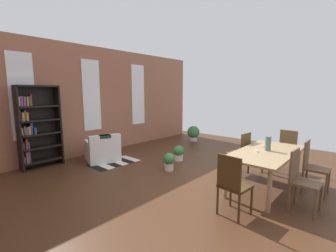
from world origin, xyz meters
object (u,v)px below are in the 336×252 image
at_px(dining_chair_near_right, 312,165).
at_px(dining_chair_near_left, 301,178).
at_px(potted_plant_corner, 193,133).
at_px(dining_chair_head_right, 286,149).
at_px(dining_chair_head_left, 233,183).
at_px(potted_plant_window, 169,161).
at_px(armchair_white, 103,151).
at_px(potted_plant_by_shelf, 179,153).
at_px(bookshelf_tall, 37,127).
at_px(dining_chair_far_right, 241,152).
at_px(vase_on_table, 268,143).
at_px(dining_table, 266,155).

relative_size(dining_chair_near_right, dining_chair_near_left, 1.00).
bearing_deg(potted_plant_corner, dining_chair_near_right, -116.97).
relative_size(dining_chair_head_right, potted_plant_corner, 1.67).
bearing_deg(dining_chair_head_left, potted_plant_window, 66.60).
bearing_deg(dining_chair_near_left, dining_chair_near_right, 0.00).
bearing_deg(dining_chair_head_left, armchair_white, 86.16).
distance_m(dining_chair_near_right, potted_plant_by_shelf, 3.08).
bearing_deg(dining_chair_head_right, potted_plant_corner, 70.69).
xyz_separation_m(bookshelf_tall, potted_plant_by_shelf, (2.72, -2.21, -0.80)).
distance_m(dining_chair_near_right, dining_chair_far_right, 1.38).
bearing_deg(armchair_white, bookshelf_tall, 152.43).
xyz_separation_m(dining_chair_near_left, potted_plant_window, (-0.03, 2.74, -0.29)).
xyz_separation_m(dining_chair_head_left, potted_plant_window, (0.88, 2.04, -0.29)).
bearing_deg(potted_plant_by_shelf, potted_plant_corner, 26.84).
bearing_deg(vase_on_table, dining_chair_near_right, -61.82).
height_order(dining_chair_far_right, potted_plant_by_shelf, dining_chair_far_right).
xyz_separation_m(vase_on_table, potted_plant_by_shelf, (0.23, 2.37, -0.66)).
xyz_separation_m(potted_plant_corner, potted_plant_window, (-3.05, -1.48, -0.08)).
height_order(dining_chair_far_right, potted_plant_window, dining_chair_far_right).
distance_m(dining_chair_near_left, bookshelf_tall, 5.66).
relative_size(dining_table, dining_chair_near_left, 2.05).
xyz_separation_m(dining_chair_head_right, potted_plant_window, (-1.81, 2.05, -0.29)).
relative_size(vase_on_table, dining_chair_far_right, 0.29).
height_order(dining_table, dining_chair_near_right, dining_chair_near_right).
relative_size(armchair_white, potted_plant_window, 2.42).
height_order(dining_chair_head_left, dining_chair_far_right, same).
xyz_separation_m(armchair_white, potted_plant_by_shelf, (1.38, -1.51, -0.06)).
height_order(vase_on_table, potted_plant_by_shelf, vase_on_table).
xyz_separation_m(vase_on_table, potted_plant_window, (-0.53, 2.05, -0.64)).
height_order(dining_chair_head_right, bookshelf_tall, bookshelf_tall).
bearing_deg(dining_chair_head_right, bookshelf_tall, 129.50).
xyz_separation_m(dining_chair_near_left, bookshelf_tall, (-1.99, 5.27, 0.50)).
bearing_deg(dining_chair_near_right, armchair_white, 108.46).
bearing_deg(dining_chair_far_right, bookshelf_tall, 126.34).
distance_m(dining_chair_head_left, potted_plant_window, 2.24).
bearing_deg(dining_chair_head_left, dining_table, -0.29).
bearing_deg(vase_on_table, dining_chair_far_right, 62.15).
distance_m(vase_on_table, dining_chair_near_right, 0.86).
bearing_deg(dining_chair_near_left, dining_chair_far_right, 57.89).
relative_size(dining_chair_head_right, armchair_white, 0.94).
bearing_deg(potted_plant_by_shelf, dining_chair_near_left, -103.39).
xyz_separation_m(vase_on_table, dining_chair_head_left, (-1.42, 0.01, -0.36)).
distance_m(dining_chair_head_left, dining_chair_head_right, 2.70).
bearing_deg(dining_table, armchair_white, 105.67).
bearing_deg(potted_plant_window, dining_chair_near_left, -89.37).
height_order(dining_chair_near_right, potted_plant_by_shelf, dining_chair_near_right).
xyz_separation_m(vase_on_table, dining_chair_head_right, (1.28, -0.00, -0.36)).
bearing_deg(dining_chair_far_right, potted_plant_by_shelf, 94.73).
height_order(dining_chair_near_right, potted_plant_corner, dining_chair_near_right).
bearing_deg(dining_chair_far_right, armchair_white, 115.50).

